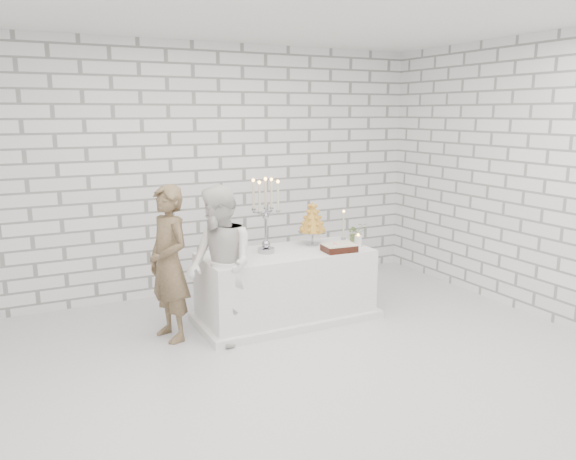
{
  "coord_description": "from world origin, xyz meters",
  "views": [
    {
      "loc": [
        -2.02,
        -4.01,
        2.19
      ],
      "look_at": [
        0.39,
        0.82,
        1.05
      ],
      "focal_mm": 34.86,
      "sensor_mm": 36.0,
      "label": 1
    }
  ],
  "objects_px": {
    "candelabra": "(266,216)",
    "croquembouche": "(312,223)",
    "cake_table": "(286,285)",
    "bride": "(220,266)",
    "groom": "(169,264)"
  },
  "relations": [
    {
      "from": "cake_table",
      "to": "bride",
      "type": "distance_m",
      "value": 0.96
    },
    {
      "from": "candelabra",
      "to": "croquembouche",
      "type": "height_order",
      "value": "candelabra"
    },
    {
      "from": "groom",
      "to": "candelabra",
      "type": "relative_size",
      "value": 1.93
    },
    {
      "from": "candelabra",
      "to": "groom",
      "type": "bearing_deg",
      "value": -179.32
    },
    {
      "from": "cake_table",
      "to": "candelabra",
      "type": "bearing_deg",
      "value": 166.69
    },
    {
      "from": "candelabra",
      "to": "cake_table",
      "type": "bearing_deg",
      "value": -13.31
    },
    {
      "from": "groom",
      "to": "candelabra",
      "type": "bearing_deg",
      "value": 75.97
    },
    {
      "from": "cake_table",
      "to": "bride",
      "type": "xyz_separation_m",
      "value": [
        -0.83,
        -0.28,
        0.39
      ]
    },
    {
      "from": "croquembouche",
      "to": "bride",
      "type": "bearing_deg",
      "value": -161.15
    },
    {
      "from": "cake_table",
      "to": "groom",
      "type": "height_order",
      "value": "groom"
    },
    {
      "from": "bride",
      "to": "candelabra",
      "type": "relative_size",
      "value": 1.94
    },
    {
      "from": "cake_table",
      "to": "candelabra",
      "type": "height_order",
      "value": "candelabra"
    },
    {
      "from": "bride",
      "to": "croquembouche",
      "type": "xyz_separation_m",
      "value": [
        1.23,
        0.42,
        0.23
      ]
    },
    {
      "from": "bride",
      "to": "croquembouche",
      "type": "height_order",
      "value": "bride"
    },
    {
      "from": "cake_table",
      "to": "bride",
      "type": "bearing_deg",
      "value": -161.45
    }
  ]
}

